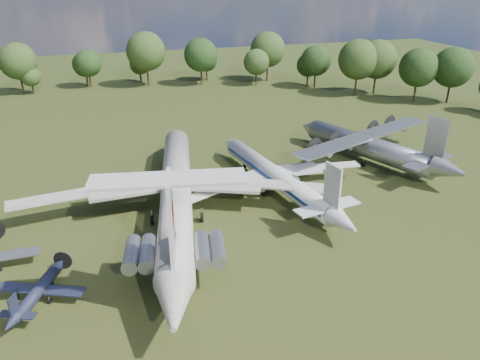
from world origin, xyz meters
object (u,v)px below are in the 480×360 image
object	(u,v)px
il62_airliner	(176,197)
tu104_jet	(275,179)
an12_transport	(368,150)
small_prop_west	(39,293)
person_on_il62	(174,233)

from	to	relation	value
il62_airliner	tu104_jet	distance (m)	16.26
il62_airliner	an12_transport	bearing A→B (deg)	25.34
an12_transport	small_prop_west	xyz separation A→B (m)	(-53.12, -23.88, -1.47)
il62_airliner	an12_transport	world-z (taller)	il62_airliner
person_on_il62	small_prop_west	bearing A→B (deg)	2.31
an12_transport	small_prop_west	bearing A→B (deg)	-177.28
il62_airliner	tu104_jet	size ratio (longest dim) A/B	1.45
an12_transport	small_prop_west	world-z (taller)	an12_transport
tu104_jet	person_on_il62	distance (m)	27.05
small_prop_west	person_on_il62	distance (m)	15.29
il62_airliner	tu104_jet	xyz separation A→B (m)	(15.93, 3.13, -0.85)
il62_airliner	person_on_il62	bearing A→B (deg)	-90.00
il62_airliner	an12_transport	distance (m)	37.30
tu104_jet	person_on_il62	size ratio (longest dim) A/B	24.74
tu104_jet	il62_airliner	bearing A→B (deg)	-178.08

